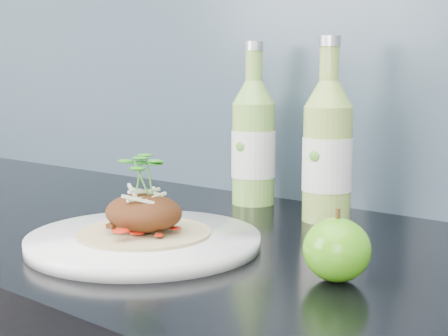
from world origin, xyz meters
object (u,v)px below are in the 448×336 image
Objects in this scene: cider_bottle_left at (253,143)px; cider_bottle_right at (327,152)px; dinner_plate at (144,240)px; green_apple at (337,250)px.

cider_bottle_right is (0.16, -0.03, 0.00)m from cider_bottle_left.
cider_bottle_right is at bearing 70.05° from dinner_plate.
cider_bottle_left is at bearing 101.27° from dinner_plate.
cider_bottle_left is (-0.06, 0.31, 0.09)m from dinner_plate.
cider_bottle_left is (-0.31, 0.27, 0.07)m from green_apple.
dinner_plate is 4.57× the size of green_apple.
cider_bottle_left is at bearing 173.94° from cider_bottle_right.
cider_bottle_left is 1.00× the size of cider_bottle_right.
cider_bottle_left and cider_bottle_right have the same top height.
cider_bottle_right reaches higher than green_apple.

